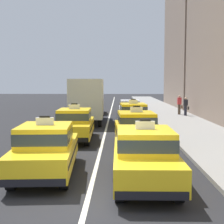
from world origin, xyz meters
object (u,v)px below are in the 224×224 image
(taxi_left_nearest, at_px, (46,148))
(pedestrian_trailing, at_px, (186,106))
(box_truck_left_third, at_px, (88,99))
(taxi_right_nearest, at_px, (144,155))
(sedan_right_fourth, at_px, (130,109))
(taxi_right_third, at_px, (133,115))
(pedestrian_by_storefront, at_px, (179,105))
(taxi_left_second, at_px, (75,124))
(taxi_left_fourth, at_px, (94,105))
(taxi_right_second, at_px, (136,129))

(taxi_left_nearest, bearing_deg, pedestrian_trailing, 65.03)
(box_truck_left_third, xyz_separation_m, taxi_right_nearest, (3.07, -14.74, -0.90))
(box_truck_left_third, distance_m, sedan_right_fourth, 4.27)
(taxi_right_third, distance_m, sedan_right_fourth, 5.65)
(pedestrian_by_storefront, bearing_deg, taxi_left_nearest, -112.82)
(taxi_left_second, relative_size, taxi_right_nearest, 1.01)
(taxi_right_nearest, height_order, pedestrian_trailing, taxi_right_nearest)
(taxi_left_fourth, height_order, taxi_right_third, same)
(taxi_left_fourth, bearing_deg, sedan_right_fourth, -53.97)
(box_truck_left_third, relative_size, taxi_right_nearest, 1.54)
(taxi_left_nearest, relative_size, pedestrian_by_storefront, 2.68)
(taxi_right_third, bearing_deg, taxi_left_second, -125.59)
(pedestrian_trailing, bearing_deg, taxi_left_nearest, -114.97)
(taxi_left_second, height_order, pedestrian_by_storefront, taxi_left_second)
(pedestrian_by_storefront, height_order, pedestrian_trailing, pedestrian_by_storefront)
(taxi_left_fourth, relative_size, taxi_right_third, 1.00)
(taxi_right_third, xyz_separation_m, pedestrian_trailing, (4.94, 6.98, 0.08))
(taxi_left_fourth, distance_m, taxi_right_second, 16.79)
(taxi_left_second, xyz_separation_m, taxi_right_nearest, (3.05, -7.14, 0.00))
(taxi_left_second, height_order, taxi_right_nearest, same)
(taxi_left_nearest, distance_m, taxi_right_third, 11.30)
(taxi_right_second, xyz_separation_m, sedan_right_fourth, (0.15, 11.91, -0.03))
(taxi_right_nearest, bearing_deg, pedestrian_by_storefront, 76.36)
(taxi_right_nearest, height_order, taxi_right_third, same)
(taxi_left_nearest, height_order, taxi_right_third, same)
(taxi_left_nearest, height_order, taxi_right_second, same)
(taxi_left_fourth, distance_m, pedestrian_by_storefront, 8.21)
(taxi_right_third, bearing_deg, box_truck_left_third, 136.80)
(taxi_right_nearest, bearing_deg, pedestrian_trailing, 74.62)
(taxi_right_second, xyz_separation_m, pedestrian_by_storefront, (4.74, 14.32, 0.15))
(taxi_left_nearest, bearing_deg, pedestrian_by_storefront, 67.18)
(taxi_left_second, height_order, taxi_right_third, same)
(taxi_left_second, distance_m, box_truck_left_third, 7.65)
(taxi_left_fourth, xyz_separation_m, taxi_right_third, (3.32, -10.23, 0.00))
(taxi_right_third, bearing_deg, taxi_right_second, -91.30)
(sedan_right_fourth, distance_m, pedestrian_trailing, 5.11)
(sedan_right_fourth, xyz_separation_m, pedestrian_trailing, (4.93, 1.33, 0.11))
(taxi_left_second, relative_size, box_truck_left_third, 0.66)
(taxi_left_fourth, xyz_separation_m, sedan_right_fourth, (3.33, -4.58, -0.03))
(taxi_left_fourth, height_order, sedan_right_fourth, taxi_left_fourth)
(taxi_right_nearest, relative_size, sedan_right_fourth, 1.06)
(taxi_right_nearest, xyz_separation_m, taxi_right_second, (0.05, 5.42, 0.00))
(box_truck_left_third, distance_m, pedestrian_by_storefront, 9.34)
(taxi_right_third, distance_m, pedestrian_by_storefront, 9.28)
(sedan_right_fourth, bearing_deg, box_truck_left_third, -141.69)
(pedestrian_by_storefront, bearing_deg, taxi_right_nearest, -103.64)
(taxi_left_second, distance_m, pedestrian_by_storefront, 14.84)
(taxi_left_nearest, height_order, taxi_left_fourth, same)
(pedestrian_trailing, bearing_deg, taxi_right_nearest, -105.38)
(taxi_left_second, distance_m, taxi_right_second, 3.55)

